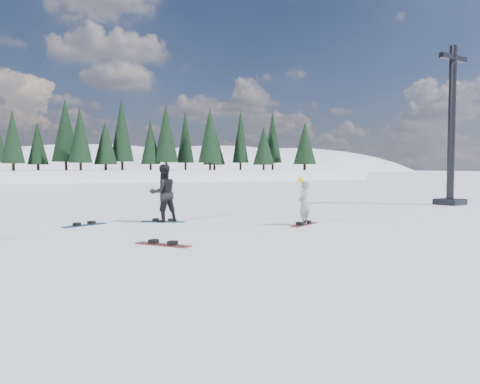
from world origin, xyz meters
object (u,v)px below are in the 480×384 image
object	(u,v)px
snowboard_loose_b	(163,245)
snowboarder_woman	(304,203)
snowboard_loose_c	(84,225)
snowboarder_man	(163,193)
lift_tower	(451,141)

from	to	relation	value
snowboard_loose_b	snowboarder_woman	bearing A→B (deg)	70.90
snowboarder_woman	snowboard_loose_c	size ratio (longest dim) A/B	1.07
snowboarder_man	snowboard_loose_b	size ratio (longest dim) A/B	1.35
lift_tower	snowboarder_man	distance (m)	15.69
lift_tower	snowboard_loose_c	bearing A→B (deg)	172.94
lift_tower	snowboard_loose_b	world-z (taller)	lift_tower
snowboarder_woman	snowboard_loose_b	xyz separation A→B (m)	(-5.31, -2.07, -0.73)
snowboarder_woman	snowboarder_man	xyz separation A→B (m)	(-4.03, 2.75, 0.27)
snowboarder_man	snowboard_loose_b	xyz separation A→B (m)	(-1.28, -4.82, -1.00)
snowboard_loose_c	lift_tower	bearing A→B (deg)	-24.90
snowboarder_woman	snowboard_loose_c	distance (m)	7.28
lift_tower	snowboard_loose_c	xyz separation A→B (m)	(-18.09, -1.46, -3.27)
snowboarder_man	snowboarder_woman	bearing A→B (deg)	138.06
snowboard_loose_b	snowboarder_man	bearing A→B (deg)	124.75
snowboarder_man	snowboard_loose_b	bearing A→B (deg)	67.55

